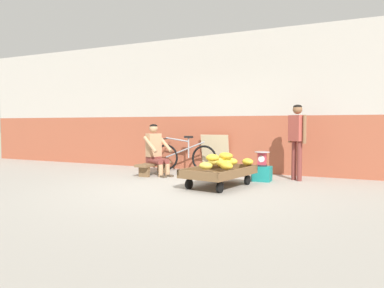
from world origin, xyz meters
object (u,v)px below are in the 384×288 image
bicycle_near_left (185,157)px  plastic_crate (262,174)px  vendor_seated (156,150)px  sign_board (215,153)px  customer_adult (297,133)px  banana_cart (219,174)px  weighing_scale (262,159)px  low_bench (154,166)px

bicycle_near_left → plastic_crate: bearing=-19.7°
vendor_seated → sign_board: (0.96, 1.17, -0.13)m
plastic_crate → customer_adult: (0.61, 0.39, 0.80)m
banana_cart → weighing_scale: bearing=61.5°
weighing_scale → customer_adult: 0.88m
vendor_seated → weighing_scale: 2.37m
banana_cart → bicycle_near_left: 2.34m
customer_adult → plastic_crate: bearing=-147.2°
low_bench → bicycle_near_left: size_ratio=0.67×
vendor_seated → customer_adult: 3.05m
plastic_crate → bicycle_near_left: 2.24m
sign_board → vendor_seated: bearing=-129.5°
banana_cart → plastic_crate: size_ratio=4.34×
weighing_scale → sign_board: bearing=144.1°
weighing_scale → customer_adult: bearing=32.9°
plastic_crate → banana_cart: bearing=-118.5°
vendor_seated → sign_board: bearing=50.5°
low_bench → weighing_scale: 2.46m
customer_adult → vendor_seated: bearing=-169.6°
bicycle_near_left → sign_board: 0.75m
banana_cart → customer_adult: 1.93m
banana_cart → low_bench: size_ratio=1.41×
vendor_seated → bicycle_near_left: vendor_seated is taller
low_bench → vendor_seated: vendor_seated is taller
sign_board → customer_adult: size_ratio=0.58×
weighing_scale → customer_adult: size_ratio=0.20×
weighing_scale → vendor_seated: bearing=-176.4°
banana_cart → vendor_seated: vendor_seated is taller
bicycle_near_left → vendor_seated: bearing=-106.6°
banana_cart → low_bench: (-1.91, 0.87, -0.04)m
low_bench → weighing_scale: size_ratio=3.68×
banana_cart → plastic_crate: (0.53, 0.99, -0.09)m
plastic_crate → sign_board: size_ratio=0.40×
customer_adult → bicycle_near_left: bearing=172.5°
vendor_seated → sign_board: vendor_seated is taller
banana_cart → weighing_scale: 1.14m
banana_cart → bicycle_near_left: bearing=132.0°
weighing_scale → bicycle_near_left: (-2.10, 0.75, -0.10)m
banana_cart → vendor_seated: bearing=155.5°
weighing_scale → bicycle_near_left: bearing=160.3°
banana_cart → customer_adult: size_ratio=1.02×
plastic_crate → bicycle_near_left: bicycle_near_left is taller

